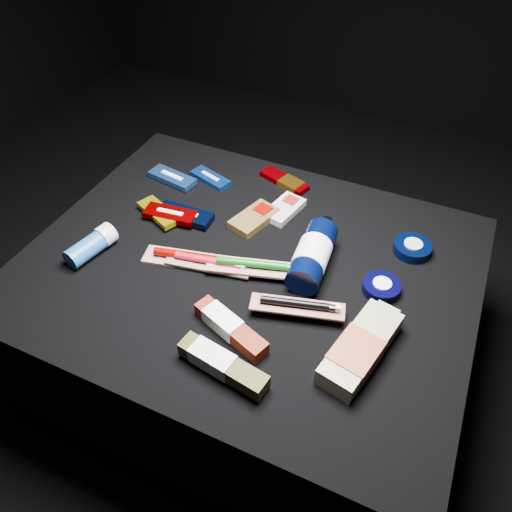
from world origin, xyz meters
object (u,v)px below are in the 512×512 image
at_px(lotion_bottle, 312,255).
at_px(bodywash_bottle, 360,350).
at_px(toothpaste_carton_red, 228,326).
at_px(deodorant_stick, 92,245).

relative_size(lotion_bottle, bodywash_bottle, 1.03).
xyz_separation_m(bodywash_bottle, toothpaste_carton_red, (-0.25, -0.05, -0.01)).
distance_m(bodywash_bottle, toothpaste_carton_red, 0.25).
height_order(lotion_bottle, deodorant_stick, lotion_bottle).
bearing_deg(lotion_bottle, toothpaste_carton_red, -115.32).
bearing_deg(lotion_bottle, deodorant_stick, -165.33).
xyz_separation_m(bodywash_bottle, deodorant_stick, (-0.63, 0.02, 0.00)).
bearing_deg(toothpaste_carton_red, deodorant_stick, -170.27).
bearing_deg(toothpaste_carton_red, lotion_bottle, 89.53).
relative_size(bodywash_bottle, deodorant_stick, 1.78).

